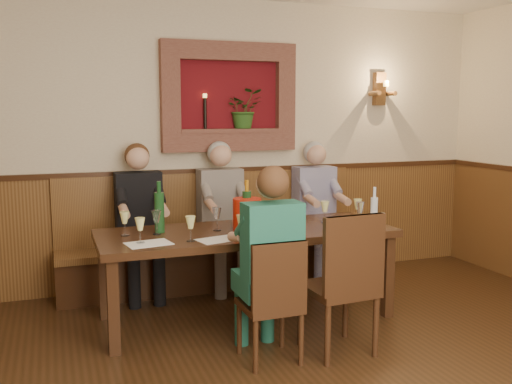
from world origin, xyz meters
TOP-DOWN VIEW (x-y plane):
  - room_shell at (0.00, 0.00)m, footprint 6.04×6.04m
  - wainscoting at (0.00, -0.00)m, footprint 6.02×6.02m
  - wall_niche at (0.24, 2.94)m, footprint 1.36×0.30m
  - wall_sconce at (1.90, 2.93)m, footprint 0.25×0.20m
  - dining_table at (0.00, 1.85)m, footprint 2.40×0.90m
  - bench at (0.00, 2.79)m, footprint 3.00×0.45m
  - chair_near_left at (-0.12, 1.01)m, footprint 0.39×0.39m
  - chair_near_right at (0.40, 0.98)m, footprint 0.48×0.48m
  - person_bench_left at (-0.74, 2.69)m, footprint 0.42×0.51m
  - person_bench_mid at (0.05, 2.69)m, footprint 0.42×0.52m
  - person_bench_right at (1.05, 2.69)m, footprint 0.41×0.51m
  - person_chair_front at (-0.12, 1.07)m, footprint 0.39×0.48m
  - spittoon_bucket at (-0.00, 1.83)m, footprint 0.31×0.31m
  - wine_bottle_green_a at (0.01, 1.87)m, footprint 0.09×0.09m
  - wine_bottle_green_b at (-0.69, 1.99)m, footprint 0.10×0.10m
  - water_bottle at (1.04, 1.59)m, footprint 0.06×0.06m
  - tasting_sheet_a at (-0.84, 1.62)m, footprint 0.35×0.28m
  - tasting_sheet_b at (0.03, 1.72)m, footprint 0.26×0.19m
  - tasting_sheet_c at (0.98, 1.65)m, footprint 0.32×0.26m
  - tasting_sheet_d at (-0.33, 1.57)m, footprint 0.34×0.28m
  - wine_glass_0 at (-0.89, 1.66)m, footprint 0.08×0.08m
  - wine_glass_1 at (-0.72, 1.92)m, footprint 0.08×0.08m
  - wine_glass_2 at (-0.53, 1.59)m, footprint 0.08×0.08m
  - wine_glass_3 at (-0.24, 1.90)m, footprint 0.08×0.08m
  - wine_glass_4 at (0.03, 1.65)m, footprint 0.08×0.08m
  - wine_glass_5 at (0.14, 1.90)m, footprint 0.08×0.08m
  - wine_glass_6 at (0.41, 1.66)m, footprint 0.08×0.08m
  - wine_glass_7 at (0.73, 1.89)m, footprint 0.08×0.08m
  - wine_glass_8 at (1.00, 1.74)m, footprint 0.08×0.08m
  - wine_glass_9 at (-0.16, 1.51)m, footprint 0.08×0.08m
  - wine_glass_10 at (1.06, 1.90)m, footprint 0.08×0.08m
  - wine_glass_11 at (-0.97, 1.96)m, footprint 0.08×0.08m

SIDE VIEW (x-z plane):
  - chair_near_left at x=-0.12m, z-range -0.18..0.69m
  - chair_near_right at x=0.40m, z-range -0.21..0.81m
  - bench at x=0.00m, z-range -0.23..0.88m
  - person_chair_front at x=-0.12m, z-range -0.12..1.24m
  - person_bench_right at x=1.05m, z-range -0.12..1.29m
  - wainscoting at x=0.00m, z-range 0.01..1.16m
  - person_bench_left at x=-0.74m, z-range -0.12..1.30m
  - person_bench_mid at x=0.05m, z-range -0.12..1.30m
  - dining_table at x=0.00m, z-range 0.30..1.05m
  - tasting_sheet_a at x=-0.84m, z-range 0.75..0.75m
  - tasting_sheet_b at x=0.03m, z-range 0.75..0.75m
  - tasting_sheet_c at x=0.98m, z-range 0.75..0.75m
  - tasting_sheet_d at x=-0.33m, z-range 0.75..0.75m
  - wine_glass_0 at x=-0.89m, z-range 0.75..0.94m
  - wine_glass_1 at x=-0.72m, z-range 0.75..0.94m
  - wine_glass_2 at x=-0.53m, z-range 0.75..0.94m
  - wine_glass_3 at x=-0.24m, z-range 0.75..0.94m
  - wine_glass_4 at x=0.03m, z-range 0.75..0.94m
  - wine_glass_5 at x=0.14m, z-range 0.75..0.94m
  - wine_glass_6 at x=0.41m, z-range 0.75..0.94m
  - wine_glass_7 at x=0.73m, z-range 0.75..0.94m
  - wine_glass_8 at x=1.00m, z-range 0.75..0.94m
  - wine_glass_9 at x=-0.16m, z-range 0.75..0.94m
  - wine_glass_10 at x=1.06m, z-range 0.75..0.94m
  - wine_glass_11 at x=-0.97m, z-range 0.75..0.94m
  - spittoon_bucket at x=0.00m, z-range 0.75..1.01m
  - water_bottle at x=1.04m, z-range 0.72..1.05m
  - wine_bottle_green_a at x=0.01m, z-range 0.71..1.12m
  - wine_bottle_green_b at x=-0.69m, z-range 0.71..1.13m
  - wall_niche at x=0.24m, z-range 1.28..2.34m
  - room_shell at x=0.00m, z-range 0.48..3.30m
  - wall_sconce at x=1.90m, z-range 1.77..2.12m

